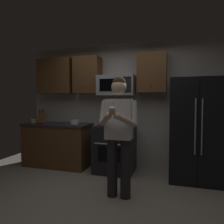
% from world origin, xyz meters
% --- Properties ---
extents(ground_plane, '(6.00, 6.00, 0.00)m').
position_xyz_m(ground_plane, '(0.00, 0.00, 0.00)').
color(ground_plane, '#9E9384').
extents(wall_back, '(4.40, 0.10, 2.60)m').
position_xyz_m(wall_back, '(0.00, 1.75, 1.30)').
color(wall_back, beige).
rests_on(wall_back, ground).
extents(oven_range, '(0.76, 0.70, 0.93)m').
position_xyz_m(oven_range, '(-0.15, 1.36, 0.46)').
color(oven_range, black).
rests_on(oven_range, ground).
extents(microwave, '(0.74, 0.41, 0.40)m').
position_xyz_m(microwave, '(-0.15, 1.48, 1.72)').
color(microwave, '#9EA0A5').
extents(refrigerator, '(0.90, 0.75, 1.80)m').
position_xyz_m(refrigerator, '(1.35, 1.32, 0.90)').
color(refrigerator, black).
rests_on(refrigerator, ground).
extents(cabinet_row_upper, '(2.78, 0.36, 0.76)m').
position_xyz_m(cabinet_row_upper, '(-0.72, 1.53, 1.95)').
color(cabinet_row_upper, brown).
extents(counter_left, '(1.44, 0.66, 0.92)m').
position_xyz_m(counter_left, '(-1.45, 1.38, 0.46)').
color(counter_left, brown).
rests_on(counter_left, ground).
extents(knife_block, '(0.16, 0.15, 0.32)m').
position_xyz_m(knife_block, '(-1.79, 1.33, 1.03)').
color(knife_block, brown).
rests_on(knife_block, counter_left).
extents(bowl_large_white, '(0.19, 0.19, 0.09)m').
position_xyz_m(bowl_large_white, '(-1.05, 1.40, 0.97)').
color(bowl_large_white, white).
rests_on(bowl_large_white, counter_left).
extents(bowl_small_colored, '(0.18, 0.18, 0.08)m').
position_xyz_m(bowl_small_colored, '(-2.03, 1.38, 0.96)').
color(bowl_small_colored, beige).
rests_on(bowl_small_colored, counter_left).
extents(person, '(0.60, 0.48, 1.76)m').
position_xyz_m(person, '(0.21, 0.29, 1.00)').
color(person, '#262628').
rests_on(person, ground).
extents(cupcake, '(0.09, 0.09, 0.17)m').
position_xyz_m(cupcake, '(0.21, -0.04, 1.29)').
color(cupcake, '#A87F56').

